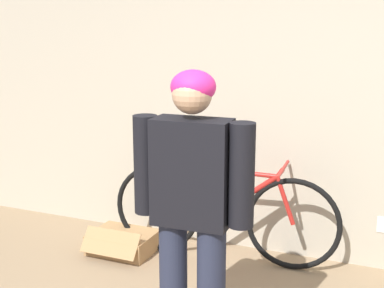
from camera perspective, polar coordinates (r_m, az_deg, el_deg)
wall_back at (r=4.08m, az=12.96°, el=5.43°), size 8.00×0.07×2.60m
person at (r=2.82m, az=0.01°, el=-5.75°), size 0.67×0.23×1.57m
bicycle at (r=4.13m, az=3.25°, el=-7.35°), size 1.78×0.46×0.78m
cardboard_box at (r=4.40m, az=-7.39°, el=-10.34°), size 0.50×0.46×0.23m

